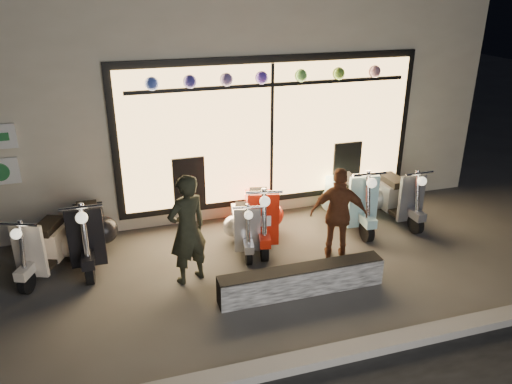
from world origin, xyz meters
TOP-DOWN VIEW (x-y plane):
  - ground at (0.00, 0.00)m, footprint 40.00×40.00m
  - kerb at (0.00, -2.00)m, footprint 40.00×0.25m
  - shop_building at (0.00, 4.98)m, footprint 10.20×6.23m
  - graffiti_barrier at (0.39, -0.65)m, footprint 2.35×0.28m
  - scooter_silver at (0.02, 0.94)m, footprint 0.55×1.27m
  - scooter_red at (0.33, 1.10)m, footprint 0.70×1.53m
  - scooter_black at (-2.40, 1.27)m, footprint 0.51×1.57m
  - scooter_cream at (-2.98, 1.13)m, footprint 0.79×1.37m
  - scooter_blue at (2.03, 1.25)m, footprint 0.56×1.58m
  - scooter_grey at (2.91, 1.20)m, footprint 0.47×1.45m
  - man at (-1.04, 0.13)m, footprint 0.70×0.59m
  - woman at (1.28, 0.11)m, footprint 0.94×0.68m

SIDE VIEW (x-z plane):
  - ground at x=0.00m, z-range 0.00..0.00m
  - kerb at x=0.00m, z-range 0.00..0.12m
  - graffiti_barrier at x=0.39m, z-range 0.00..0.40m
  - scooter_silver at x=0.02m, z-range -0.09..0.81m
  - scooter_cream at x=-2.98m, z-range -0.10..0.90m
  - scooter_grey at x=2.91m, z-range -0.10..0.94m
  - scooter_red at x=0.33m, z-range -0.11..0.98m
  - scooter_black at x=-2.40m, z-range -0.11..1.02m
  - scooter_blue at x=2.03m, z-range -0.11..1.02m
  - woman at x=1.28m, z-range 0.00..1.47m
  - man at x=-1.04m, z-range 0.00..1.63m
  - shop_building at x=0.00m, z-range 0.00..4.20m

